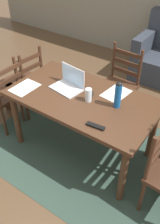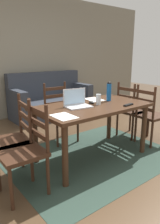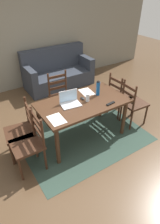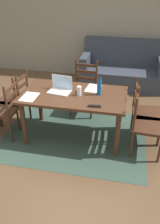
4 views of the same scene
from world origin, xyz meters
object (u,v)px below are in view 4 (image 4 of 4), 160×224
at_px(drinking_glass, 79,91).
at_px(computer_mouse, 78,91).
at_px(chair_left_near, 5,109).
at_px(chair_left_far, 15,99).
at_px(laptop, 61,87).
at_px(tv_remote, 95,106).
at_px(chair_right_near, 145,125).
at_px(chair_right_far, 145,112).
at_px(dining_table, 74,100).
at_px(chair_far_head, 84,89).
at_px(couch, 122,70).
at_px(water_bottle, 99,85).

distance_m(drinking_glass, computer_mouse, 0.11).
bearing_deg(chair_left_near, chair_left_far, 90.06).
height_order(laptop, tv_remote, laptop).
bearing_deg(chair_left_far, computer_mouse, -4.94).
bearing_deg(laptop, tv_remote, -33.23).
height_order(chair_left_near, laptop, laptop).
bearing_deg(chair_right_near, computer_mouse, 166.74).
bearing_deg(tv_remote, chair_right_far, -62.01).
relative_size(dining_table, chair_far_head, 1.61).
distance_m(dining_table, chair_right_far, 1.08).
height_order(chair_far_head, chair_right_near, same).
xyz_separation_m(couch, computer_mouse, (-0.58, -2.10, 0.41)).
xyz_separation_m(chair_right_near, water_bottle, (-0.69, 0.23, 0.43)).
bearing_deg(chair_right_near, drinking_glass, 171.51).
height_order(dining_table, chair_left_near, chair_left_near).
bearing_deg(chair_left_far, couch, 50.18).
distance_m(chair_right_far, water_bottle, 0.82).
xyz_separation_m(chair_left_near, chair_left_far, (-0.00, 0.34, 0.00)).
height_order(chair_far_head, couch, couch).
bearing_deg(tv_remote, dining_table, 42.01).
bearing_deg(dining_table, computer_mouse, 57.72).
relative_size(water_bottle, tv_remote, 1.63).
height_order(dining_table, water_bottle, water_bottle).
height_order(chair_right_near, couch, couch).
bearing_deg(chair_right_far, tv_remote, -145.68).
height_order(dining_table, chair_right_near, chair_right_near).
xyz_separation_m(chair_left_near, tv_remote, (1.40, -0.14, 0.30)).
bearing_deg(couch, computer_mouse, -105.35).
relative_size(chair_right_near, chair_right_far, 1.00).
distance_m(dining_table, tv_remote, 0.48).
distance_m(chair_far_head, drinking_glass, 0.90).
relative_size(chair_far_head, chair_right_near, 1.00).
height_order(couch, tv_remote, couch).
bearing_deg(chair_far_head, dining_table, -90.17).
bearing_deg(laptop, chair_right_far, 4.84).
distance_m(chair_far_head, chair_right_far, 1.22).
bearing_deg(drinking_glass, couch, 76.20).
distance_m(drinking_glass, tv_remote, 0.40).
bearing_deg(tv_remote, drinking_glass, 36.52).
distance_m(chair_right_near, drinking_glass, 1.04).
relative_size(chair_right_near, tv_remote, 5.59).
distance_m(chair_left_near, chair_right_near, 2.11).
height_order(chair_right_near, laptop, laptop).
height_order(couch, laptop, couch).
distance_m(chair_right_near, tv_remote, 0.78).
bearing_deg(couch, chair_right_near, -79.57).
relative_size(chair_left_near, chair_right_far, 1.00).
xyz_separation_m(chair_far_head, drinking_glass, (0.08, -0.82, 0.36)).
relative_size(chair_left_far, couch, 0.53).
height_order(chair_left_near, drinking_glass, chair_left_near).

